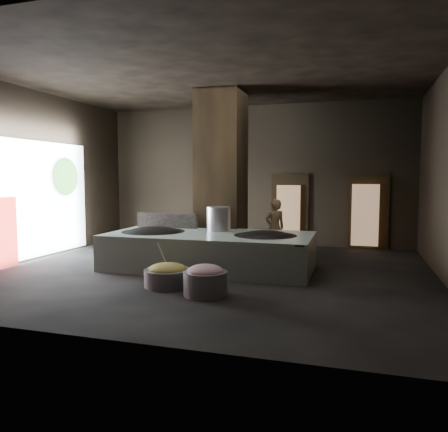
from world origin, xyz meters
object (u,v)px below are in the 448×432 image
(hearth_platform, at_px, (209,251))
(cook, at_px, (275,228))
(stock_pot, at_px, (218,219))
(meat_basin, at_px, (205,283))
(veg_basin, at_px, (168,278))
(wok_right, at_px, (265,239))
(wok_left, at_px, (153,235))

(hearth_platform, bearing_deg, cook, 58.26)
(stock_pot, distance_m, meat_basin, 3.07)
(veg_basin, bearing_deg, wok_right, 50.66)
(hearth_platform, relative_size, wok_left, 3.17)
(wok_right, bearing_deg, meat_basin, -105.15)
(cook, height_order, meat_basin, cook)
(cook, bearing_deg, veg_basin, 33.91)
(hearth_platform, xyz_separation_m, wok_left, (-1.45, -0.05, 0.33))
(stock_pot, distance_m, veg_basin, 2.64)
(wok_left, xyz_separation_m, veg_basin, (1.21, -1.84, -0.58))
(wok_right, height_order, stock_pot, stock_pot)
(stock_pot, bearing_deg, hearth_platform, -95.19)
(wok_right, bearing_deg, cook, 94.00)
(wok_left, xyz_separation_m, stock_pot, (1.50, 0.60, 0.38))
(wok_left, relative_size, stock_pot, 2.42)
(veg_basin, bearing_deg, stock_pot, 83.17)
(meat_basin, bearing_deg, stock_pot, 103.02)
(veg_basin, height_order, meat_basin, meat_basin)
(wok_right, distance_m, veg_basin, 2.58)
(stock_pot, height_order, cook, cook)
(meat_basin, bearing_deg, veg_basin, 156.37)
(stock_pot, height_order, meat_basin, stock_pot)
(cook, relative_size, meat_basin, 1.94)
(hearth_platform, height_order, veg_basin, hearth_platform)
(stock_pot, xyz_separation_m, cook, (1.16, 1.45, -0.34))
(hearth_platform, xyz_separation_m, meat_basin, (0.71, -2.31, -0.20))
(hearth_platform, xyz_separation_m, wok_right, (1.35, 0.05, 0.33))
(stock_pot, xyz_separation_m, veg_basin, (-0.29, -2.44, -0.96))
(hearth_platform, relative_size, meat_basin, 5.96)
(wok_left, height_order, wok_right, wok_left)
(wok_right, xyz_separation_m, veg_basin, (-1.59, -1.94, -0.58))
(veg_basin, distance_m, meat_basin, 1.04)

